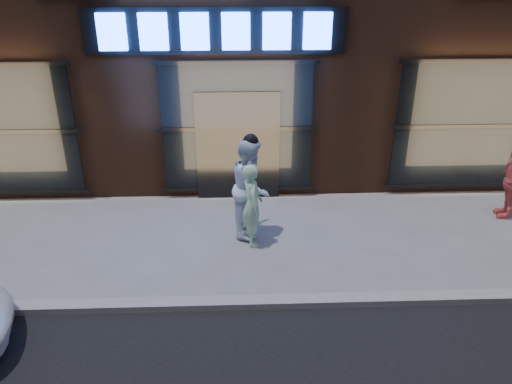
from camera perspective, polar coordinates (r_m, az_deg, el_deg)
The scene contains 5 objects.
ground at distance 7.95m, azimuth -1.81°, elevation -12.88°, with size 90.00×90.00×0.00m, color slate.
curb at distance 7.91m, azimuth -1.82°, elevation -12.54°, with size 60.00×0.25×0.12m, color gray.
man_bowtie at distance 9.13m, azimuth -0.45°, elevation -1.48°, with size 0.58×0.38×1.60m, color #C2FFCD.
man_cap at distance 9.44m, azimuth -0.58°, elevation 0.56°, with size 0.94×0.73×1.93m, color white.
passerby at distance 11.38m, azimuth 27.17°, elevation 1.07°, with size 0.92×0.38×1.57m, color #F16763.
Camera 1 is at (0.01, -6.26, 4.90)m, focal length 35.00 mm.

